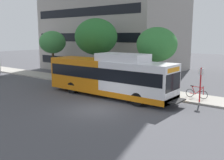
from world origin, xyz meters
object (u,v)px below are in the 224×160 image
street_tree_far_block (52,42)px  street_tree_mid_block (96,37)px  transit_bus (109,76)px  bus_stop_sign_pole (200,82)px  street_tree_near_stop (157,45)px  bicycle_parked (197,93)px

street_tree_far_block → street_tree_mid_block: bearing=-92.3°
transit_bus → bus_stop_sign_pole: 7.21m
street_tree_near_stop → transit_bus: bearing=157.2°
bicycle_parked → street_tree_mid_block: bearing=85.8°
street_tree_near_stop → street_tree_far_block: bearing=90.1°
bus_stop_sign_pole → street_tree_mid_block: size_ratio=0.39×
bicycle_parked → street_tree_near_stop: street_tree_near_stop is taller
bicycle_parked → transit_bus: bearing=118.6°
transit_bus → bus_stop_sign_pole: bearing=-71.7°
bicycle_parked → street_tree_near_stop: 5.78m
bicycle_parked → street_tree_near_stop: size_ratio=0.31×
bus_stop_sign_pole → bicycle_parked: size_ratio=1.48×
street_tree_near_stop → street_tree_far_block: 14.63m
transit_bus → street_tree_near_stop: street_tree_near_stop is taller
transit_bus → bicycle_parked: transit_bus is taller
street_tree_near_stop → bus_stop_sign_pole: bearing=-115.1°
street_tree_mid_block → transit_bus: bearing=-129.5°
street_tree_near_stop → street_tree_far_block: size_ratio=1.03×
street_tree_far_block → bus_stop_sign_pole: bearing=-96.6°
bus_stop_sign_pole → bicycle_parked: bus_stop_sign_pole is taller
street_tree_near_stop → street_tree_far_block: street_tree_near_stop is taller
street_tree_near_stop → street_tree_mid_block: bearing=92.7°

